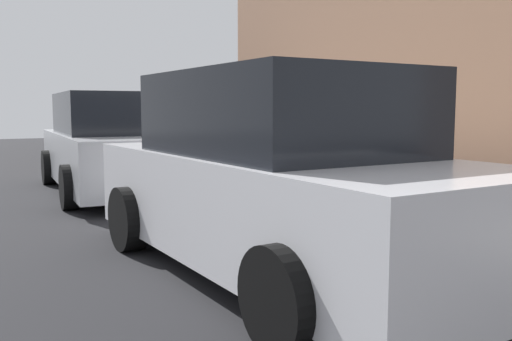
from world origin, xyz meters
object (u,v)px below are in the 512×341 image
at_px(fire_hydrant, 247,156).
at_px(suitcase_red_4, 321,172).
at_px(suitcase_silver_7, 277,168).
at_px(parked_car_silver_1, 115,146).
at_px(suitcase_black_1, 391,183).
at_px(suitcase_teal_6, 287,171).
at_px(suitcase_silver_0, 418,185).
at_px(suitcase_navy_5, 306,169).
at_px(bollard_post, 222,150).
at_px(suitcase_olive_2, 364,178).
at_px(suitcase_maroon_3, 345,180).
at_px(parked_car_white_0, 279,180).

bearing_deg(fire_hydrant, suitcase_red_4, 178.48).
relative_size(suitcase_silver_7, parked_car_silver_1, 0.17).
xyz_separation_m(suitcase_black_1, suitcase_teal_6, (2.37, 0.06, -0.07)).
distance_m(suitcase_black_1, suitcase_red_4, 1.42).
distance_m(suitcase_silver_0, suitcase_navy_5, 2.42).
height_order(suitcase_teal_6, bollard_post, bollard_post).
bearing_deg(suitcase_olive_2, parked_car_silver_1, 32.93).
distance_m(suitcase_teal_6, bollard_post, 2.23).
bearing_deg(suitcase_silver_7, parked_car_silver_1, 62.43).
height_order(suitcase_olive_2, suitcase_silver_7, suitcase_silver_7).
height_order(suitcase_black_1, suitcase_teal_6, suitcase_teal_6).
bearing_deg(suitcase_teal_6, suitcase_navy_5, -176.19).
relative_size(suitcase_maroon_3, suitcase_silver_7, 1.03).
bearing_deg(suitcase_red_4, parked_car_silver_1, 39.96).
relative_size(suitcase_black_1, suitcase_olive_2, 0.96).
distance_m(suitcase_silver_0, parked_car_white_0, 2.39).
bearing_deg(fire_hydrant, suitcase_olive_2, -179.95).
height_order(suitcase_maroon_3, fire_hydrant, suitcase_maroon_3).
xyz_separation_m(fire_hydrant, parked_car_silver_1, (0.34, 2.36, 0.23)).
bearing_deg(suitcase_olive_2, suitcase_red_4, 4.19).
relative_size(suitcase_olive_2, suitcase_maroon_3, 0.88).
relative_size(fire_hydrant, parked_car_white_0, 0.17).
bearing_deg(fire_hydrant, parked_car_silver_1, 81.90).
height_order(suitcase_silver_7, parked_car_silver_1, parked_car_silver_1).
height_order(suitcase_silver_7, bollard_post, bollard_post).
bearing_deg(bollard_post, fire_hydrant, -168.94).
relative_size(suitcase_teal_6, bollard_post, 0.86).
relative_size(suitcase_red_4, bollard_post, 0.96).
distance_m(suitcase_maroon_3, bollard_post, 3.63).
distance_m(suitcase_navy_5, suitcase_silver_7, 1.02).
distance_m(suitcase_red_4, suitcase_navy_5, 0.46).
relative_size(suitcase_olive_2, suitcase_teal_6, 0.92).
relative_size(suitcase_silver_7, parked_car_white_0, 0.19).
bearing_deg(suitcase_black_1, parked_car_white_0, 116.73).
xyz_separation_m(suitcase_silver_0, suitcase_navy_5, (2.42, -0.06, -0.05)).
relative_size(bollard_post, parked_car_white_0, 0.21).
height_order(fire_hydrant, bollard_post, bollard_post).
distance_m(suitcase_maroon_3, parked_car_silver_1, 4.01).
relative_size(suitcase_navy_5, parked_car_white_0, 0.16).
bearing_deg(suitcase_red_4, suitcase_teal_6, -0.79).
distance_m(suitcase_red_4, bollard_post, 3.18).
distance_m(suitcase_black_1, suitcase_silver_7, 2.89).
distance_m(suitcase_black_1, suitcase_navy_5, 1.87).
bearing_deg(suitcase_red_4, suitcase_olive_2, -175.81).
height_order(suitcase_silver_0, suitcase_teal_6, suitcase_silver_0).
distance_m(suitcase_olive_2, parked_car_silver_1, 4.36).
height_order(suitcase_olive_2, fire_hydrant, fire_hydrant).
relative_size(suitcase_maroon_3, suitcase_navy_5, 1.17).
relative_size(suitcase_silver_0, parked_car_white_0, 0.19).
bearing_deg(suitcase_red_4, suitcase_navy_5, -5.80).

